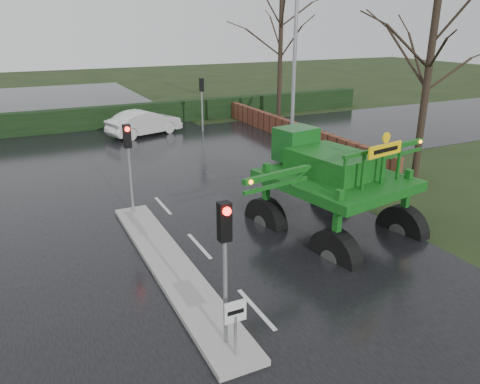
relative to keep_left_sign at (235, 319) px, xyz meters
name	(u,v)px	position (x,y,z in m)	size (l,w,h in m)	color
ground	(256,310)	(1.30, 1.50, -1.06)	(140.00, 140.00, 0.00)	black
road_main	(149,191)	(1.30, 11.50, -1.05)	(14.00, 80.00, 0.02)	black
road_cross	(119,157)	(1.30, 17.50, -1.05)	(80.00, 12.00, 0.02)	black
median_island	(171,266)	(0.00, 4.50, -0.97)	(1.20, 10.00, 0.16)	gray
hedge_row	(93,118)	(1.30, 25.50, -0.31)	(44.00, 0.90, 1.50)	black
brick_wall	(285,129)	(11.80, 17.50, -0.46)	(0.40, 20.00, 1.20)	#592D1E
keep_left_sign	(235,319)	(0.00, 0.00, 0.00)	(0.50, 0.07, 1.35)	gray
traffic_signal_near	(225,244)	(0.00, 0.49, 1.53)	(0.26, 0.33, 3.52)	gray
traffic_signal_mid	(128,150)	(0.00, 8.99, 1.53)	(0.26, 0.33, 3.52)	gray
traffic_signal_far	(202,93)	(7.80, 21.51, 1.53)	(0.26, 0.33, 3.52)	gray
street_light_right	(290,42)	(9.49, 13.50, 4.93)	(3.85, 0.30, 10.00)	gray
tree_right_near	(429,65)	(12.80, 7.50, 4.14)	(5.60, 5.60, 9.64)	black
tree_right_far	(281,29)	(14.30, 22.50, 5.44)	(7.00, 7.00, 12.05)	black
crop_sprayer	(334,188)	(4.76, 3.10, 1.20)	(8.42, 5.91, 4.76)	black
white_sedan	(145,135)	(4.01, 22.12, -1.06)	(1.70, 4.89, 1.61)	silver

